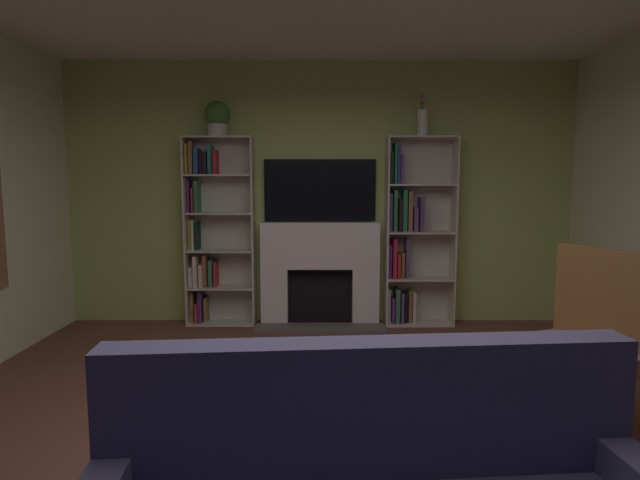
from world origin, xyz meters
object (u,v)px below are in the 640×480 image
(fireplace, at_px, (320,270))
(vase_with_flowers, at_px, (422,121))
(bookshelf_left, at_px, (213,231))
(potted_plant, at_px, (217,117))
(bookshelf_right, at_px, (410,237))
(armchair, at_px, (579,339))
(tv, at_px, (320,190))

(fireplace, xyz_separation_m, vase_with_flowers, (1.07, -0.04, 1.59))
(bookshelf_left, distance_m, potted_plant, 1.20)
(bookshelf_left, bearing_deg, fireplace, -1.01)
(fireplace, relative_size, bookshelf_right, 0.68)
(armchair, bearing_deg, fireplace, 123.85)
(fireplace, height_order, vase_with_flowers, vase_with_flowers)
(bookshelf_left, bearing_deg, bookshelf_right, -0.22)
(fireplace, distance_m, armchair, 2.89)
(fireplace, bearing_deg, tv, 90.00)
(fireplace, height_order, armchair, armchair)
(tv, bearing_deg, vase_with_flowers, -6.33)
(bookshelf_right, height_order, armchair, bookshelf_right)
(bookshelf_left, distance_m, vase_with_flowers, 2.51)
(tv, distance_m, bookshelf_left, 1.23)
(bookshelf_right, height_order, potted_plant, potted_plant)
(fireplace, xyz_separation_m, bookshelf_right, (0.98, 0.01, 0.36))
(bookshelf_left, distance_m, armchair, 3.70)
(bookshelf_right, xyz_separation_m, potted_plant, (-2.04, -0.05, 1.26))
(bookshelf_right, bearing_deg, fireplace, -179.28)
(armchair, bearing_deg, bookshelf_left, 138.77)
(bookshelf_right, bearing_deg, armchair, -75.27)
(potted_plant, bearing_deg, fireplace, 2.03)
(potted_plant, bearing_deg, tv, 6.41)
(tv, bearing_deg, bookshelf_left, -176.93)
(fireplace, height_order, bookshelf_left, bookshelf_left)
(potted_plant, height_order, armchair, potted_plant)
(tv, distance_m, vase_with_flowers, 1.30)
(bookshelf_left, bearing_deg, potted_plant, -34.70)
(potted_plant, bearing_deg, vase_with_flowers, 0.04)
(bookshelf_left, height_order, bookshelf_right, same)
(tv, bearing_deg, potted_plant, -173.59)
(tv, xyz_separation_m, bookshelf_right, (0.98, -0.07, -0.50))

